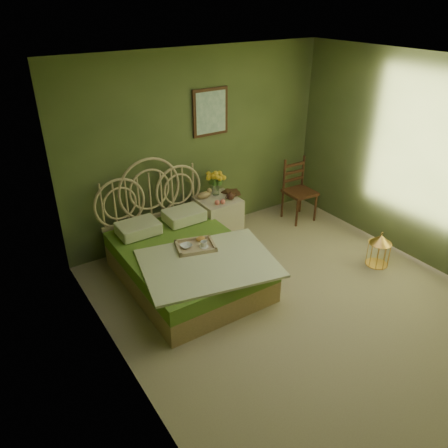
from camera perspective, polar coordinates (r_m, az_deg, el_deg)
floor at (r=5.17m, az=10.00°, el=-10.60°), size 4.50×4.50×0.00m
ceiling at (r=4.11m, az=13.15°, el=19.06°), size 4.50×4.50×0.00m
wall_back at (r=6.16m, az=-3.29°, el=10.14°), size 4.00×0.00×4.00m
wall_left at (r=3.53m, az=-13.00°, el=-5.22°), size 0.00×4.50×4.50m
wall_right at (r=5.98m, az=25.52°, el=6.83°), size 0.00×4.50×4.50m
wall_art at (r=6.10m, az=-1.78°, el=14.39°), size 0.54×0.04×0.64m
bed at (r=5.39m, az=-5.14°, el=-4.63°), size 1.68×2.13×1.31m
nightstand at (r=6.29m, az=-0.86°, el=1.37°), size 0.56×0.56×1.04m
chair at (r=6.87m, az=9.51°, el=4.91°), size 0.44×0.44×0.96m
birdcage at (r=6.05m, az=19.56°, el=-3.26°), size 0.29×0.29×0.44m
book_lower at (r=6.27m, az=0.44°, el=3.87°), size 0.25×0.28×0.02m
book_upper at (r=6.26m, az=0.44°, el=4.04°), size 0.24×0.28×0.02m
cereal_bowl at (r=5.20m, az=-4.97°, el=-2.89°), size 0.15×0.15×0.03m
coffee_cup at (r=5.18m, az=-2.65°, el=-2.66°), size 0.10×0.10×0.08m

